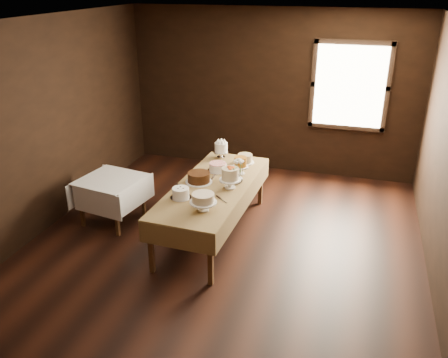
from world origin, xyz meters
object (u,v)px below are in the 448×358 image
cake_server_c (215,175)px  cake_server_e (185,187)px  cake_meringue (221,151)px  cake_flowers (230,179)px  cake_server_b (223,201)px  cake_server_a (207,195)px  cake_server_d (236,180)px  cake_swirl (181,193)px  display_table (213,189)px  cake_speckled (245,159)px  side_table (111,184)px  cake_caramel (240,167)px  cake_chocolate (199,178)px  cake_cream (203,203)px  flower_vase (238,178)px  cake_lattice (218,168)px

cake_server_c → cake_server_e: same height
cake_meringue → cake_flowers: size_ratio=0.85×
cake_server_b → cake_server_a: bearing=-158.6°
cake_server_d → cake_meringue: bearing=68.0°
cake_meringue → cake_server_d: size_ratio=1.03×
cake_swirl → cake_meringue: bearing=87.4°
display_table → cake_server_c: size_ratio=9.92×
cake_speckled → cake_server_a: size_ratio=1.24×
side_table → cake_speckled: (1.67, 0.98, 0.20)m
cake_speckled → cake_caramel: cake_caramel is taller
cake_chocolate → cake_server_d: 0.50m
cake_meringue → cake_server_a: cake_meringue is taller
cake_cream → cake_server_c: cake_cream is taller
cake_flowers → cake_swirl: cake_flowers is taller
flower_vase → cake_server_e: bearing=-150.5°
flower_vase → cake_server_b: bearing=-93.1°
cake_meringue → cake_lattice: cake_meringue is taller
cake_swirl → cake_server_c: bearing=77.3°
cake_chocolate → cake_cream: bearing=-66.6°
cake_meringue → cake_speckled: 0.41m
cake_server_a → cake_flowers: bearing=56.3°
cake_chocolate → cake_server_e: (-0.12, -0.21, -0.06)m
cake_server_a → cake_chocolate: bearing=124.7°
cake_speckled → cake_server_b: (0.07, -1.31, -0.06)m
cake_server_c → cake_server_e: size_ratio=1.00×
cake_lattice → cake_server_b: (0.35, -0.88, -0.05)m
cake_lattice → flower_vase: bearing=-37.9°
cake_swirl → cake_server_e: cake_swirl is taller
cake_meringue → cake_lattice: bearing=-77.9°
display_table → cake_chocolate: size_ratio=6.21×
cake_speckled → side_table: bearing=-149.8°
cake_chocolate → cake_server_c: cake_chocolate is taller
display_table → cake_server_e: 0.38m
cake_server_e → cake_flowers: bearing=41.2°
cake_cream → cake_swirl: bearing=148.4°
cake_caramel → cake_chocolate: size_ratio=0.68×
cake_speckled → cake_server_e: bearing=-116.1°
display_table → cake_swirl: bearing=-118.0°
cake_server_a → cake_meringue: bearing=100.5°
cake_lattice → cake_server_a: (0.11, -0.79, -0.05)m
cake_meringue → cake_server_c: bearing=-80.3°
cake_lattice → cake_server_e: bearing=-110.8°
side_table → cake_server_c: cake_server_c is taller
cake_meringue → cake_server_a: bearing=-80.3°
cake_flowers → cake_swirl: (-0.50, -0.46, -0.06)m
side_table → cake_meringue: bearing=39.7°
cake_caramel → flower_vase: (0.05, -0.29, -0.05)m
cake_server_a → cake_lattice: bearing=98.9°
cake_server_e → flower_vase: flower_vase is taller
cake_server_c → cake_lattice: bearing=-1.5°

